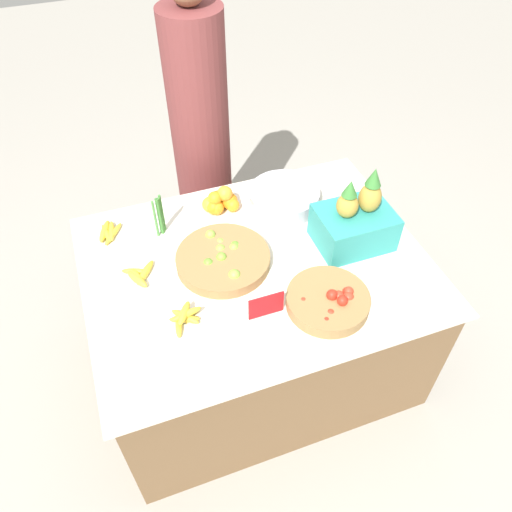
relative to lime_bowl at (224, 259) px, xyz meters
name	(u,v)px	position (x,y,z in m)	size (l,w,h in m)	color
ground_plane	(256,356)	(0.14, -0.05, -0.79)	(12.00, 12.00, 0.00)	#A39E93
market_table	(256,315)	(0.14, -0.05, -0.41)	(1.52, 1.18, 0.76)	brown
lime_bowl	(224,259)	(0.00, 0.00, 0.00)	(0.42, 0.42, 0.08)	olive
tomato_basket	(329,301)	(0.34, -0.38, 0.00)	(0.35, 0.35, 0.09)	olive
orange_pile	(220,202)	(0.09, 0.36, 0.02)	(0.18, 0.14, 0.13)	orange
metal_bowl	(284,197)	(0.41, 0.29, 0.02)	(0.35, 0.35, 0.09)	#B7B7BF
price_sign	(266,306)	(0.08, -0.34, 0.03)	(0.15, 0.01, 0.12)	red
produce_crate	(355,222)	(0.61, -0.07, 0.09)	(0.34, 0.26, 0.40)	teal
veg_bundle	(160,216)	(-0.22, 0.29, 0.08)	(0.05, 0.04, 0.21)	#428438
banana_bunch_front_center	(185,317)	(-0.24, -0.25, 0.00)	(0.14, 0.15, 0.06)	gold
banana_bunch_front_right	(139,275)	(-0.37, 0.04, -0.01)	(0.16, 0.16, 0.04)	gold
banana_bunch_middle_left	(109,232)	(-0.46, 0.37, -0.01)	(0.14, 0.18, 0.03)	gold
vendor_person	(202,145)	(0.14, 0.88, 0.02)	(0.32, 0.32, 1.73)	brown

